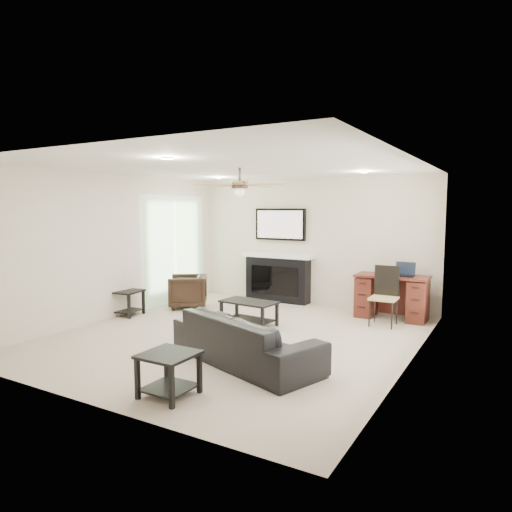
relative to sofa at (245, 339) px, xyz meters
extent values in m
plane|color=#BDA998|center=(-0.73, 0.95, -0.30)|extent=(5.50, 5.50, 0.00)
cube|color=white|center=(-0.73, 0.95, 2.20)|extent=(5.00, 5.50, 0.04)
cube|color=beige|center=(-0.73, 3.70, 0.95)|extent=(5.00, 0.04, 2.50)
cube|color=beige|center=(-0.73, -1.80, 0.95)|extent=(5.00, 0.04, 2.50)
cube|color=beige|center=(-3.23, 0.95, 0.95)|extent=(0.04, 5.50, 2.50)
cube|color=beige|center=(1.77, 0.95, 0.95)|extent=(0.04, 5.50, 2.50)
cube|color=white|center=(1.72, 1.05, 0.93)|extent=(0.04, 5.10, 2.40)
cube|color=#93BC89|center=(-3.19, 2.50, 0.75)|extent=(0.04, 1.80, 2.10)
cylinder|color=#382619|center=(-0.73, 1.05, 1.95)|extent=(1.40, 1.40, 0.30)
imported|color=black|center=(0.00, 0.00, 0.00)|extent=(2.23, 1.45, 0.61)
imported|color=black|center=(-2.60, 2.15, 0.01)|extent=(0.95, 0.95, 0.63)
cube|color=black|center=(-0.90, 1.60, -0.10)|extent=(0.94, 0.58, 0.40)
cube|color=black|center=(-0.15, -1.25, -0.08)|extent=(0.52, 0.52, 0.45)
cube|color=black|center=(-3.15, 1.10, -0.08)|extent=(0.57, 0.57, 0.45)
cube|color=black|center=(-1.37, 3.53, 0.65)|extent=(1.52, 0.34, 1.91)
cube|color=#411810|center=(1.02, 3.21, 0.08)|extent=(1.22, 0.56, 0.76)
cube|color=black|center=(1.02, 2.66, 0.18)|extent=(0.43, 0.45, 0.97)
cube|color=black|center=(1.22, 3.19, 0.57)|extent=(0.33, 0.24, 0.23)
camera|label=1|loc=(2.85, -4.70, 1.61)|focal=32.00mm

